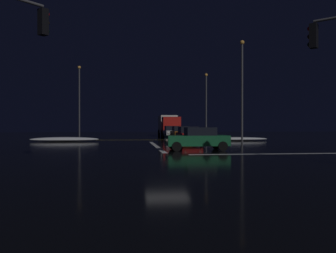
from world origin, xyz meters
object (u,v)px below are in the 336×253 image
object	(u,v)px
streetlamp_right_near	(242,84)
box_truck	(168,125)
sedan_orange	(181,133)
streetlamp_right_far	(206,100)
sedan_silver	(172,132)
streetlamp_left_far	(79,96)
sedan_green_crossing	(198,139)
sedan_red	(188,135)

from	to	relation	value
streetlamp_right_near	box_truck	bearing A→B (deg)	107.79
sedan_orange	streetlamp_right_far	bearing A→B (deg)	64.99
box_truck	streetlamp_right_near	size ratio (longest dim) A/B	0.82
sedan_silver	streetlamp_left_far	bearing A→B (deg)	152.79
sedan_orange	sedan_green_crossing	size ratio (longest dim) A/B	1.00
sedan_green_crossing	sedan_orange	bearing A→B (deg)	86.19
sedan_red	sedan_green_crossing	bearing A→B (deg)	-95.09
sedan_red	box_truck	size ratio (longest dim) A/B	0.52
sedan_silver	sedan_green_crossing	distance (m)	19.88
sedan_red	sedan_green_crossing	world-z (taller)	same
sedan_green_crossing	streetlamp_right_near	world-z (taller)	streetlamp_right_near
box_truck	streetlamp_right_far	size ratio (longest dim) A/B	0.90
sedan_silver	streetlamp_left_far	world-z (taller)	streetlamp_left_far
sedan_orange	box_truck	bearing A→B (deg)	89.23
sedan_green_crossing	box_truck	bearing A→B (deg)	87.64
sedan_red	streetlamp_left_far	bearing A→B (deg)	123.30
sedan_red	streetlamp_right_far	size ratio (longest dim) A/B	0.47
sedan_orange	sedan_green_crossing	world-z (taller)	same
box_truck	streetlamp_left_far	size ratio (longest dim) A/B	0.83
streetlamp_right_far	box_truck	bearing A→B (deg)	170.53
streetlamp_right_near	streetlamp_left_far	bearing A→B (deg)	138.44
sedan_orange	sedan_silver	bearing A→B (deg)	92.53
sedan_red	sedan_orange	bearing A→B (deg)	87.67
sedan_silver	box_truck	xyz separation A→B (m)	(0.43, 7.18, 0.91)
sedan_red	sedan_orange	xyz separation A→B (m)	(0.27, 6.55, 0.00)
box_truck	streetlamp_right_near	xyz separation A→B (m)	(5.43, -16.90, 4.07)
sedan_orange	sedan_silver	size ratio (longest dim) A/B	1.00
sedan_red	sedan_orange	distance (m)	6.55
sedan_red	sedan_green_crossing	xyz separation A→B (m)	(-0.68, -7.59, 0.00)
sedan_green_crossing	streetlamp_right_far	xyz separation A→B (m)	(6.54, 26.14, 4.48)
sedan_silver	sedan_red	bearing A→B (deg)	-90.07
sedan_orange	streetlamp_right_near	world-z (taller)	streetlamp_right_near
sedan_green_crossing	streetlamp_right_far	size ratio (longest dim) A/B	0.47
streetlamp_right_near	sedan_green_crossing	bearing A→B (deg)	-122.83
sedan_red	sedan_silver	size ratio (longest dim) A/B	1.00
sedan_orange	streetlamp_right_far	world-z (taller)	streetlamp_right_far
sedan_silver	sedan_green_crossing	xyz separation A→B (m)	(-0.69, -19.87, 0.00)
sedan_orange	streetlamp_right_far	size ratio (longest dim) A/B	0.47
box_truck	streetlamp_right_near	bearing A→B (deg)	-72.21
sedan_red	streetlamp_left_far	size ratio (longest dim) A/B	0.44
sedan_silver	box_truck	distance (m)	7.25
streetlamp_right_near	streetlamp_right_far	bearing A→B (deg)	90.00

